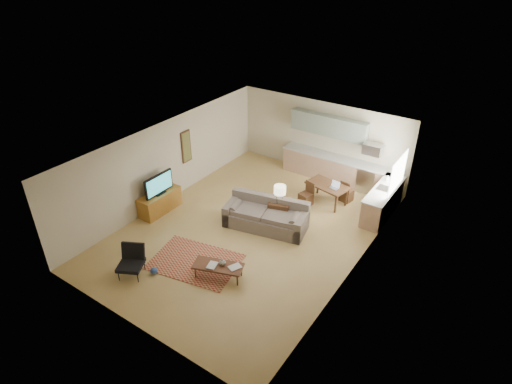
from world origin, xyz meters
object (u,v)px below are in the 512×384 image
Objects in this scene: coffee_table at (218,271)px; dining_table at (327,194)px; tv_credenza at (160,202)px; console_table at (279,213)px; sofa at (266,215)px; armchair at (130,263)px.

dining_table is (0.67, 4.84, 0.14)m from coffee_table.
coffee_table is 0.89× the size of tv_credenza.
console_table is 2.00m from dining_table.
sofa reaches higher than coffee_table.
dining_table is (2.56, 6.03, -0.07)m from armchair.
coffee_table is 2.25m from armchair.
dining_table reaches higher than coffee_table.
sofa is 2.00× the size of coffee_table.
console_table is (3.48, 1.54, 0.04)m from tv_credenza.
console_table reaches higher than tv_credenza.
console_table is at bearing 37.70° from armchair.
sofa is at bearing 19.05° from tv_credenza.
tv_credenza is at bearing -173.30° from sofa.
tv_credenza is at bearing -173.03° from console_table.
armchair is at bearing -101.80° from dining_table.
tv_credenza is 1.96× the size of console_table.
coffee_table is 1.75× the size of console_table.
console_table is (0.22, 0.41, -0.08)m from sofa.
coffee_table is at bearing -86.62° from dining_table.
sofa is 3.48× the size of console_table.
armchair is at bearing -167.54° from coffee_table.
coffee_table is 0.97× the size of dining_table.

